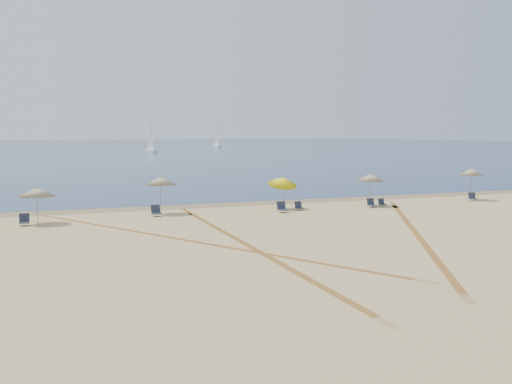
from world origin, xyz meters
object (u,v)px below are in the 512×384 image
Objects in this scene: chair_2 at (24,220)px; sailboat_0 at (151,143)px; chair_6 at (371,203)px; chair_3 at (156,211)px; umbrella_4 at (370,177)px; umbrella_5 at (471,172)px; chair_7 at (382,203)px; umbrella_2 at (160,181)px; chair_8 at (472,197)px; sailboat_1 at (217,141)px; chair_4 at (282,208)px; umbrella_3 at (283,181)px; chair_5 at (299,206)px; umbrella_1 at (37,192)px.

sailboat_0 reaches higher than chair_2.
chair_3 is at bearing 179.09° from chair_6.
chair_6 is at bearing -114.53° from umbrella_4.
chair_7 is (-9.10, -1.00, -2.05)m from umbrella_5.
umbrella_5 is 0.31× the size of sailboat_0.
chair_8 is (25.12, -1.38, -1.97)m from umbrella_2.
umbrella_4 is at bearing -109.67° from sailboat_1.
chair_3 reaches higher than chair_7.
umbrella_5 reaches higher than chair_4.
chair_3 is 8.62m from chair_4.
sailboat_0 is (24.31, 124.48, 2.29)m from chair_3.
sailboat_0 is (23.80, 123.56, 0.35)m from umbrella_2.
sailboat_1 is at bearing 75.41° from chair_4.
chair_3 reaches higher than chair_6.
chair_4 is at bearing -175.63° from chair_7.
umbrella_4 is at bearing 146.45° from chair_7.
umbrella_3 is 6.88m from chair_6.
umbrella_5 is 16.00m from chair_5.
chair_2 is at bearing 179.33° from chair_5.
chair_5 is 179.34m from sailboat_1.
umbrella_3 is 3.86× the size of chair_6.
chair_2 reaches higher than chair_6.
chair_4 is at bearing -162.02° from chair_5.
chair_7 is (6.75, -0.22, -0.02)m from chair_5.
umbrella_3 reaches higher than chair_8.
umbrella_5 is at bearing 10.46° from chair_6.
umbrella_3 is 7.87m from chair_7.
chair_2 is 33.77m from chair_8.
umbrella_3 is 125.12m from sailboat_0.
umbrella_5 is 34.14m from chair_2.
chair_2 is at bearing -179.16° from chair_4.
umbrella_2 is 8.76m from umbrella_3.
umbrella_4 is at bearing -177.19° from umbrella_5.
umbrella_1 reaches higher than chair_5.
chair_7 is at bearing 2.14° from chair_2.
umbrella_1 is 0.30× the size of sailboat_1.
sailboat_0 is (7.49, 125.40, 2.36)m from chair_7.
chair_2 is 1.12× the size of chair_5.
sailboat_0 reaches higher than umbrella_3.
umbrella_1 is 16.66m from umbrella_3.
chair_4 is (8.01, -2.19, -1.93)m from umbrella_2.
sailboat_0 is (14.23, 125.18, 2.34)m from chair_5.
chair_5 is at bearing -111.52° from sailboat_1.
umbrella_1 is 0.91× the size of umbrella_4.
chair_4 is 0.09× the size of sailboat_0.
chair_2 is 24.96m from chair_7.
chair_6 reaches higher than chair_7.
umbrella_2 is at bearing -160.99° from chair_8.
umbrella_1 is at bearing -116.73° from sailboat_1.
chair_8 reaches higher than chair_5.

